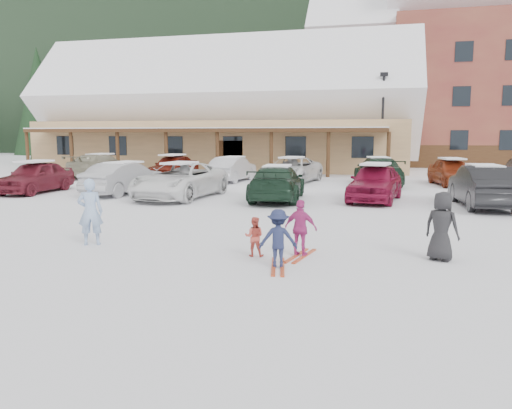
% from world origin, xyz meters
% --- Properties ---
extents(ground, '(160.00, 160.00, 0.00)m').
position_xyz_m(ground, '(0.00, 0.00, 0.00)').
color(ground, white).
rests_on(ground, ground).
extents(forested_hillside, '(300.00, 70.00, 38.00)m').
position_xyz_m(forested_hillside, '(0.00, 85.00, 19.00)').
color(forested_hillside, black).
rests_on(forested_hillside, ground).
extents(day_lodge, '(29.12, 12.50, 10.38)m').
position_xyz_m(day_lodge, '(-9.00, 27.96, 3.94)').
color(day_lodge, tan).
rests_on(day_lodge, ground).
extents(lamp_post, '(0.50, 0.25, 6.60)m').
position_xyz_m(lamp_post, '(3.20, 23.73, 3.71)').
color(lamp_post, black).
rests_on(lamp_post, ground).
extents(conifer_0, '(4.40, 4.40, 10.20)m').
position_xyz_m(conifer_0, '(-26.00, 30.00, 5.69)').
color(conifer_0, black).
rests_on(conifer_0, ground).
extents(conifer_2, '(5.28, 5.28, 12.24)m').
position_xyz_m(conifer_2, '(-30.00, 42.00, 6.83)').
color(conifer_2, black).
rests_on(conifer_2, ground).
extents(conifer_3, '(3.96, 3.96, 9.18)m').
position_xyz_m(conifer_3, '(6.00, 44.00, 5.12)').
color(conifer_3, black).
rests_on(conifer_3, ground).
extents(adult_skier, '(0.69, 0.59, 1.61)m').
position_xyz_m(adult_skier, '(-3.59, 0.18, 0.80)').
color(adult_skier, '#91ADD5').
rests_on(adult_skier, ground).
extents(toddler_red, '(0.46, 0.38, 0.87)m').
position_xyz_m(toddler_red, '(0.51, 0.01, 0.44)').
color(toddler_red, '#CB4C3E').
rests_on(toddler_red, ground).
extents(child_navy, '(0.83, 0.57, 1.18)m').
position_xyz_m(child_navy, '(1.19, -0.77, 0.59)').
color(child_navy, '#1C2345').
rests_on(child_navy, ground).
extents(skis_child_navy, '(0.46, 1.41, 0.03)m').
position_xyz_m(skis_child_navy, '(1.19, -0.77, 0.01)').
color(skis_child_navy, '#B43B19').
rests_on(skis_child_navy, ground).
extents(child_magenta, '(0.78, 0.44, 1.25)m').
position_xyz_m(child_magenta, '(1.49, 0.23, 0.62)').
color(child_magenta, '#BA317E').
rests_on(child_magenta, ground).
extents(skis_child_magenta, '(0.47, 1.41, 0.03)m').
position_xyz_m(skis_child_magenta, '(1.49, 0.23, 0.01)').
color(skis_child_magenta, '#B43B19').
rests_on(skis_child_magenta, ground).
extents(bystander_dark, '(0.85, 0.75, 1.47)m').
position_xyz_m(bystander_dark, '(4.41, 0.61, 0.73)').
color(bystander_dark, black).
rests_on(bystander_dark, ground).
extents(parked_car_0, '(1.82, 4.28, 1.44)m').
position_xyz_m(parked_car_0, '(-12.08, 9.21, 0.72)').
color(parked_car_0, maroon).
rests_on(parked_car_0, ground).
extents(parked_car_1, '(2.22, 4.51, 1.42)m').
position_xyz_m(parked_car_1, '(-7.87, 9.69, 0.71)').
color(parked_car_1, '#A3A3A7').
rests_on(parked_car_1, ground).
extents(parked_car_2, '(2.90, 5.51, 1.48)m').
position_xyz_m(parked_car_2, '(-4.94, 9.00, 0.74)').
color(parked_car_2, white).
rests_on(parked_car_2, ground).
extents(parked_car_3, '(2.31, 4.94, 1.39)m').
position_xyz_m(parked_car_3, '(-0.86, 9.24, 0.70)').
color(parked_car_3, '#193122').
rests_on(parked_car_3, ground).
extents(parked_car_4, '(2.40, 4.59, 1.49)m').
position_xyz_m(parked_car_4, '(2.96, 10.03, 0.74)').
color(parked_car_4, maroon).
rests_on(parked_car_4, ground).
extents(parked_car_5, '(1.90, 4.73, 1.53)m').
position_xyz_m(parked_car_5, '(6.81, 9.21, 0.76)').
color(parked_car_5, black).
rests_on(parked_car_5, ground).
extents(parked_car_7, '(2.34, 5.11, 1.45)m').
position_xyz_m(parked_car_7, '(-13.52, 17.11, 0.72)').
color(parked_car_7, gray).
rests_on(parked_car_7, ground).
extents(parked_car_8, '(2.11, 4.42, 1.46)m').
position_xyz_m(parked_car_8, '(-8.71, 16.98, 0.73)').
color(parked_car_8, '#64170D').
rests_on(parked_car_8, ground).
extents(parked_car_9, '(1.84, 4.30, 1.38)m').
position_xyz_m(parked_car_9, '(-4.95, 16.65, 0.69)').
color(parked_car_9, silver).
rests_on(parked_car_9, ground).
extents(parked_car_10, '(3.10, 5.35, 1.40)m').
position_xyz_m(parked_car_10, '(-1.57, 16.67, 0.70)').
color(parked_car_10, silver).
rests_on(parked_car_10, ground).
extents(parked_car_11, '(2.86, 5.27, 1.45)m').
position_xyz_m(parked_car_11, '(3.05, 16.54, 0.73)').
color(parked_car_11, '#1C3424').
rests_on(parked_car_11, ground).
extents(parked_car_12, '(2.34, 4.35, 1.41)m').
position_xyz_m(parked_car_12, '(6.75, 17.24, 0.70)').
color(parked_car_12, maroon).
rests_on(parked_car_12, ground).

